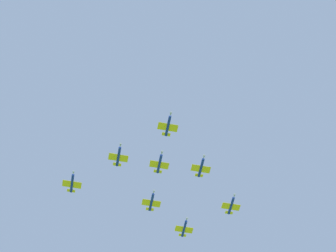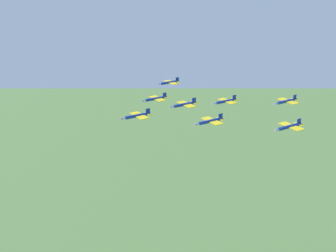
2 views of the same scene
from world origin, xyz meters
TOP-DOWN VIEW (x-y plane):
  - jet_lead at (-0.77, 4.34)m, footprint 11.08×10.38m
  - jet_port_inner at (-2.11, 32.08)m, footprint 11.08×10.38m
  - jet_starboard_inner at (-28.50, 3.00)m, footprint 11.08×10.38m
  - jet_port_outer at (-16.76, 18.86)m, footprint 11.08×10.38m
  - jet_starboard_outer at (-3.45, 59.81)m, footprint 11.08×10.38m
  - jet_center_rear at (-56.24, 1.66)m, footprint 11.08×10.38m
  - jet_port_trail at (-32.75, 33.37)m, footprint 11.08×10.38m
  - jet_starboard_trail at (-31.19, 58.47)m, footprint 11.08×10.38m

SIDE VIEW (x-z plane):
  - jet_starboard_inner at x=-28.50m, z-range 211.71..214.38m
  - jet_port_trail at x=-32.75m, z-range 211.81..214.48m
  - jet_center_rear at x=-56.24m, z-range 212.06..214.73m
  - jet_lead at x=-0.77m, z-range 213.14..215.81m
  - jet_port_inner at x=-2.11m, z-range 213.21..215.88m
  - jet_starboard_outer at x=-3.45m, z-range 213.44..216.11m
  - jet_port_outer at x=-16.76m, z-range 213.97..216.64m
  - jet_starboard_trail at x=-31.19m, z-range 214.36..217.03m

